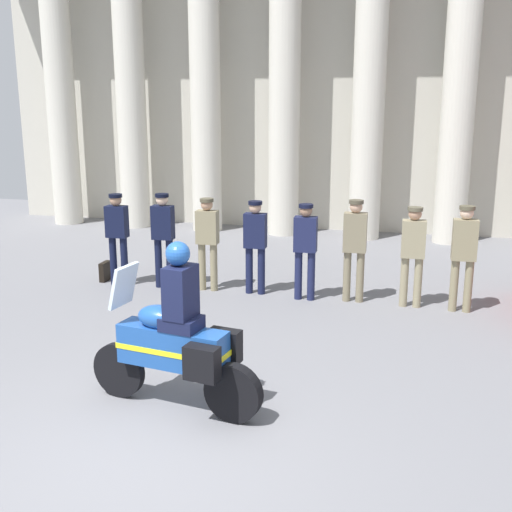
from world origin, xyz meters
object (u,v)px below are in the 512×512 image
officer_in_row_1 (163,233)px  officer_in_row_3 (255,240)px  officer_in_row_0 (117,232)px  officer_in_row_7 (464,250)px  briefcase_on_ground (105,271)px  motorcycle_with_rider (178,341)px  officer_in_row_6 (413,249)px  officer_in_row_5 (355,242)px  officer_in_row_4 (305,244)px  officer_in_row_2 (207,237)px

officer_in_row_1 → officer_in_row_3: 1.69m
officer_in_row_0 → officer_in_row_7: (6.00, -0.03, 0.01)m
briefcase_on_ground → officer_in_row_1: bearing=-6.3°
officer_in_row_1 → motorcycle_with_rider: bearing=112.8°
officer_in_row_1 → officer_in_row_6: officer_in_row_1 is taller
officer_in_row_5 → officer_in_row_7: size_ratio=1.01×
officer_in_row_4 → officer_in_row_5: officer_in_row_5 is taller
officer_in_row_4 → briefcase_on_ground: (-3.86, 0.22, -0.79)m
officer_in_row_2 → briefcase_on_ground: size_ratio=4.62×
officer_in_row_0 → officer_in_row_7: officer_in_row_7 is taller
officer_in_row_6 → officer_in_row_7: (0.78, -0.05, 0.03)m
officer_in_row_3 → briefcase_on_ground: bearing=-3.1°
officer_in_row_0 → officer_in_row_5: (4.28, 0.08, 0.02)m
officer_in_row_1 → briefcase_on_ground: bearing=-7.7°
officer_in_row_7 → briefcase_on_ground: size_ratio=4.79×
officer_in_row_0 → motorcycle_with_rider: bearing=122.0°
officer_in_row_2 → officer_in_row_6: (3.53, -0.08, 0.00)m
officer_in_row_2 → briefcase_on_ground: (-2.08, 0.10, -0.80)m
officer_in_row_1 → motorcycle_with_rider: size_ratio=0.83×
officer_in_row_1 → officer_in_row_7: bearing=177.6°
officer_in_row_0 → officer_in_row_5: officer_in_row_5 is taller
officer_in_row_4 → officer_in_row_7: size_ratio=0.96×
officer_in_row_0 → motorcycle_with_rider: (2.82, -4.28, -0.21)m
officer_in_row_6 → motorcycle_with_rider: 4.93m
officer_in_row_4 → officer_in_row_5: 0.82m
officer_in_row_5 → motorcycle_with_rider: bearing=70.1°
officer_in_row_5 → officer_in_row_6: bearing=175.4°
officer_in_row_3 → officer_in_row_6: size_ratio=0.99×
officer_in_row_1 → officer_in_row_6: size_ratio=1.03×
motorcycle_with_rider → officer_in_row_1: bearing=-56.4°
officer_in_row_5 → officer_in_row_1: bearing=-1.1°
officer_in_row_0 → officer_in_row_3: (2.56, 0.11, -0.03)m
officer_in_row_7 → motorcycle_with_rider: 5.31m
officer_in_row_6 → motorcycle_with_rider: (-2.40, -4.30, -0.19)m
officer_in_row_2 → officer_in_row_3: size_ratio=1.01×
officer_in_row_7 → motorcycle_with_rider: motorcycle_with_rider is taller
officer_in_row_6 → officer_in_row_1: bearing=-1.9°
briefcase_on_ground → officer_in_row_0: bearing=-26.8°
officer_in_row_4 → officer_in_row_7: bearing=178.4°
officer_in_row_6 → officer_in_row_7: size_ratio=0.97×
officer_in_row_0 → officer_in_row_4: size_ratio=1.03×
officer_in_row_0 → officer_in_row_4: officer_in_row_0 is taller
officer_in_row_2 → briefcase_on_ground: 2.23m
officer_in_row_4 → officer_in_row_6: officer_in_row_6 is taller
officer_in_row_3 → officer_in_row_6: (2.66, -0.09, 0.01)m
officer_in_row_6 → officer_in_row_7: officer_in_row_7 is taller
officer_in_row_1 → officer_in_row_3: officer_in_row_1 is taller
officer_in_row_0 → officer_in_row_2: (1.69, 0.10, -0.02)m
officer_in_row_0 → motorcycle_with_rider: motorcycle_with_rider is taller
officer_in_row_0 → motorcycle_with_rider: size_ratio=0.81×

